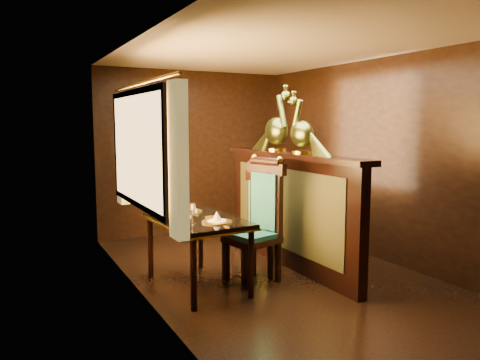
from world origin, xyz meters
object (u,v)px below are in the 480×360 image
at_px(dining_table, 197,224).
at_px(peacock_left, 302,122).
at_px(chair_left, 261,215).
at_px(peacock_right, 277,119).
at_px(chair_right, 256,219).

xyz_separation_m(dining_table, peacock_left, (1.25, -0.07, 1.05)).
distance_m(dining_table, peacock_left, 1.63).
height_order(dining_table, chair_left, chair_left).
distance_m(peacock_left, peacock_right, 0.54).
xyz_separation_m(dining_table, peacock_right, (1.25, 0.47, 1.09)).
relative_size(chair_left, peacock_right, 1.72).
bearing_deg(dining_table, peacock_left, -6.84).
bearing_deg(peacock_right, chair_left, -134.17).
xyz_separation_m(chair_left, chair_right, (0.00, 0.11, -0.06)).
bearing_deg(chair_right, peacock_left, -20.69).
height_order(dining_table, peacock_left, peacock_left).
bearing_deg(chair_right, peacock_right, 30.70).
relative_size(dining_table, peacock_right, 1.64).
xyz_separation_m(dining_table, chair_right, (0.72, 0.04, -0.02)).
distance_m(chair_left, chair_right, 0.13).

